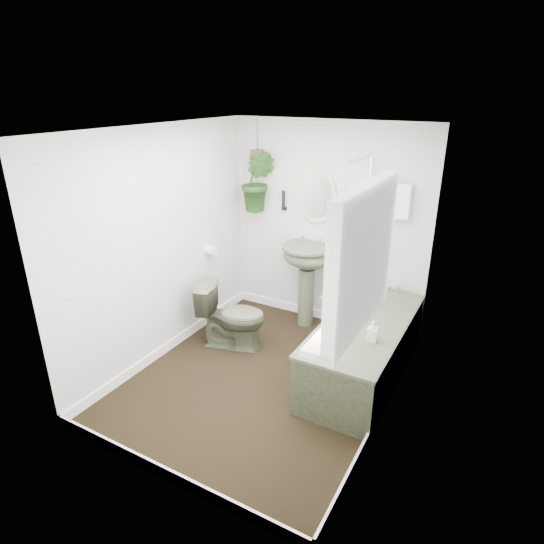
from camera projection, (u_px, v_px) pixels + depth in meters
The scene contains 22 objects.
floor at pixel (264, 379), 4.38m from camera, with size 2.30×2.80×0.02m, color black.
ceiling at pixel (263, 127), 3.50m from camera, with size 2.30×2.80×0.02m, color white.
wall_back at pixel (327, 227), 5.08m from camera, with size 2.30×0.02×2.30m, color silver.
wall_front at pixel (149, 340), 2.80m from camera, with size 2.30×0.02×2.30m, color silver.
wall_left at pixel (162, 246), 4.46m from camera, with size 0.02×2.80×2.30m, color silver.
wall_right at pixel (397, 295), 3.42m from camera, with size 0.02×2.80×2.30m, color silver.
skirting at pixel (264, 374), 4.36m from camera, with size 2.30×2.80×0.10m, color white.
bathtub at pixel (363, 349), 4.31m from camera, with size 0.72×1.72×0.58m, color #484D3B, non-canonical shape.
bath_screen at pixel (355, 231), 4.48m from camera, with size 0.04×0.72×1.40m, color silver, non-canonical shape.
shower_box at pixel (400, 201), 4.51m from camera, with size 0.20×0.10×0.35m, color white.
oval_mirror at pixel (316, 195), 4.97m from camera, with size 0.46×0.03×0.62m, color #C0B89A.
wall_sconce at pixel (283, 200), 5.18m from camera, with size 0.04×0.04×0.22m, color black.
toilet_roll_holder at pixel (210, 250), 5.10m from camera, with size 0.11×0.11×0.11m, color white.
window_recess at pixel (363, 259), 2.69m from camera, with size 0.08×1.00×0.90m, color white.
window_sill at pixel (347, 319), 2.88m from camera, with size 0.18×1.00×0.04m, color white.
window_blinds at pixel (355, 258), 2.71m from camera, with size 0.01×0.86×0.76m, color white.
toilet at pixel (232, 316), 4.80m from camera, with size 0.40×0.70×0.71m, color #484D3B.
pedestal_sink at pixel (306, 286), 5.20m from camera, with size 0.57×0.49×0.98m, color #484D3B, non-canonical shape.
sill_plant at pixel (338, 310), 2.69m from camera, with size 0.23×0.20×0.25m, color black.
hanging_plant at pixel (258, 181), 5.14m from camera, with size 0.38×0.31×0.69m, color black.
soap_bottle at pixel (372, 332), 3.86m from camera, with size 0.08×0.09×0.19m, color black.
hanging_pot at pixel (257, 156), 5.03m from camera, with size 0.16×0.16×0.12m, color brown.
Camera 1 is at (1.85, -3.17, 2.60)m, focal length 30.00 mm.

